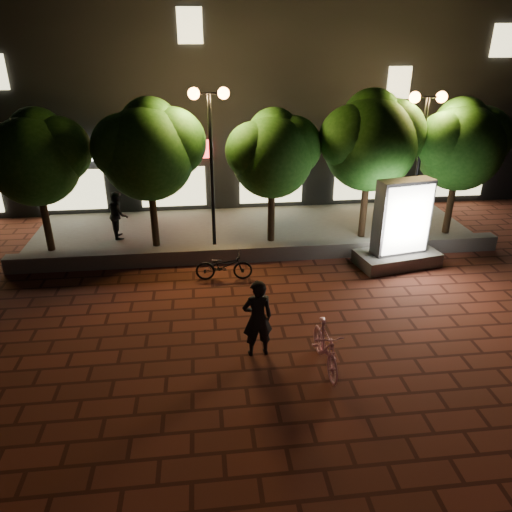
{
  "coord_description": "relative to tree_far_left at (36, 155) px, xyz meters",
  "views": [
    {
      "loc": [
        -1.81,
        -10.12,
        6.67
      ],
      "look_at": [
        -0.48,
        1.5,
        1.29
      ],
      "focal_mm": 33.65,
      "sensor_mm": 36.0,
      "label": 1
    }
  ],
  "objects": [
    {
      "name": "tree_left",
      "position": [
        3.5,
        0.0,
        0.15
      ],
      "size": [
        3.6,
        3.0,
        4.89
      ],
      "color": "black",
      "rests_on": "sidewalk"
    },
    {
      "name": "tree_right",
      "position": [
        10.8,
        0.0,
        0.27
      ],
      "size": [
        3.72,
        3.1,
        5.07
      ],
      "color": "black",
      "rests_on": "sidewalk"
    },
    {
      "name": "ad_kiosk",
      "position": [
        11.18,
        -2.31,
        -2.17
      ],
      "size": [
        2.76,
        1.74,
        2.78
      ],
      "color": "#5F5D58",
      "rests_on": "ground"
    },
    {
      "name": "tree_far_left",
      "position": [
        0.0,
        0.0,
        0.0
      ],
      "size": [
        3.36,
        2.8,
        4.63
      ],
      "color": "black",
      "rests_on": "sidewalk"
    },
    {
      "name": "street_lamp_right",
      "position": [
        12.45,
        -0.26,
        0.6
      ],
      "size": [
        1.26,
        0.36,
        4.98
      ],
      "color": "black",
      "rests_on": "sidewalk"
    },
    {
      "name": "sidewalk",
      "position": [
        6.95,
        1.04,
        -3.25
      ],
      "size": [
        16.0,
        5.0,
        0.08
      ],
      "primitive_type": "cube",
      "color": "#5F5D58",
      "rests_on": "ground"
    },
    {
      "name": "building_block",
      "position": [
        6.94,
        7.53,
        1.7
      ],
      "size": [
        28.0,
        8.12,
        11.3
      ],
      "color": "black",
      "rests_on": "ground"
    },
    {
      "name": "retaining_wall",
      "position": [
        6.95,
        -1.46,
        -3.04
      ],
      "size": [
        16.0,
        0.45,
        0.5
      ],
      "primitive_type": "cube",
      "color": "#5F5D58",
      "rests_on": "ground"
    },
    {
      "name": "ground",
      "position": [
        6.95,
        -5.46,
        -3.29
      ],
      "size": [
        80.0,
        80.0,
        0.0
      ],
      "primitive_type": "plane",
      "color": "#5B261C",
      "rests_on": "ground"
    },
    {
      "name": "rider",
      "position": [
        6.21,
        -6.53,
        -2.35
      ],
      "size": [
        0.74,
        0.54,
        1.89
      ],
      "primitive_type": "imported",
      "rotation": [
        0.0,
        0.0,
        3.27
      ],
      "color": "black",
      "rests_on": "ground"
    },
    {
      "name": "tree_mid",
      "position": [
        7.5,
        -0.0,
        -0.08
      ],
      "size": [
        3.24,
        2.7,
        4.5
      ],
      "color": "black",
      "rests_on": "sidewalk"
    },
    {
      "name": "street_lamp_left",
      "position": [
        5.45,
        -0.26,
        0.74
      ],
      "size": [
        1.26,
        0.36,
        5.18
      ],
      "color": "black",
      "rests_on": "sidewalk"
    },
    {
      "name": "tree_far_right",
      "position": [
        14.0,
        0.0,
        0.08
      ],
      "size": [
        3.48,
        2.9,
        4.76
      ],
      "color": "black",
      "rests_on": "sidewalk"
    },
    {
      "name": "scooter_parked",
      "position": [
        5.65,
        -2.73,
        -2.85
      ],
      "size": [
        1.73,
        0.7,
        0.89
      ],
      "primitive_type": "imported",
      "rotation": [
        0.0,
        0.0,
        1.51
      ],
      "color": "black",
      "rests_on": "ground"
    },
    {
      "name": "pedestrian",
      "position": [
        2.12,
        0.85,
        -2.37
      ],
      "size": [
        0.77,
        0.92,
        1.68
      ],
      "primitive_type": "imported",
      "rotation": [
        0.0,
        0.0,
        1.75
      ],
      "color": "black",
      "rests_on": "sidewalk"
    },
    {
      "name": "scooter_pink",
      "position": [
        7.62,
        -7.19,
        -2.76
      ],
      "size": [
        0.57,
        1.79,
        1.07
      ],
      "primitive_type": "imported",
      "rotation": [
        0.0,
        0.0,
        0.04
      ],
      "color": "pink",
      "rests_on": "ground"
    }
  ]
}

